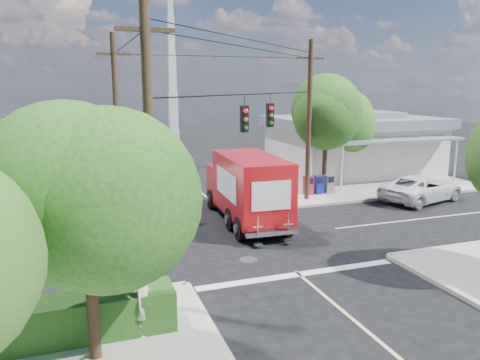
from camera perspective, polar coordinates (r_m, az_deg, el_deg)
name	(u,v)px	position (r m, az deg, el deg)	size (l,w,h in m)	color
ground	(255,238)	(20.64, 1.85, -7.04)	(120.00, 120.00, 0.00)	black
sidewalk_ne	(340,176)	(34.83, 12.15, 0.47)	(14.12, 14.12, 0.14)	#ABA59A
sidewalk_nw	(12,200)	(30.08, -26.06, -2.17)	(14.12, 14.12, 0.14)	#ABA59A
road_markings	(268,248)	(19.35, 3.44, -8.32)	(32.00, 32.00, 0.01)	beige
building_ne	(353,143)	(36.26, 13.60, 4.43)	(11.80, 10.20, 4.50)	silver
radio_tower	(173,97)	(39.01, -8.20, 10.00)	(0.80, 0.80, 17.00)	silver
tree_sw_front	(85,187)	(10.93, -18.35, -0.81)	(3.88, 3.78, 6.03)	#422D1C
tree_ne_front	(327,116)	(28.86, 10.54, 7.72)	(4.21, 4.14, 6.66)	#422D1C
tree_ne_back	(344,122)	(32.12, 12.60, 6.96)	(3.77, 3.66, 5.82)	#422D1C
palm_nw_front	(67,115)	(25.80, -20.35, 7.40)	(3.01, 3.08, 5.59)	#422D1C
palm_nw_back	(28,121)	(27.42, -24.46, 6.51)	(3.01, 3.08, 5.19)	#422D1C
utility_poles	(209,129)	(20.69, -3.80, 6.23)	(12.00, 10.68, 9.00)	#473321
picket_fence	(61,306)	(13.96, -20.99, -14.19)	(5.94, 0.06, 1.00)	silver
hedge_sw	(52,321)	(13.25, -21.97, -15.66)	(6.20, 1.20, 1.10)	#1A4312
vending_boxes	(319,184)	(28.58, 9.56, -0.54)	(1.90, 0.50, 1.10)	#B41926
delivery_truck	(247,188)	(22.56, 0.81, -0.97)	(2.84, 7.82, 3.33)	black
parked_car	(422,188)	(28.81, 21.29, -0.95)	(2.49, 5.39, 1.50)	silver
pedestrian	(144,305)	(12.76, -11.59, -14.67)	(0.61, 0.40, 1.67)	#BBB7A0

